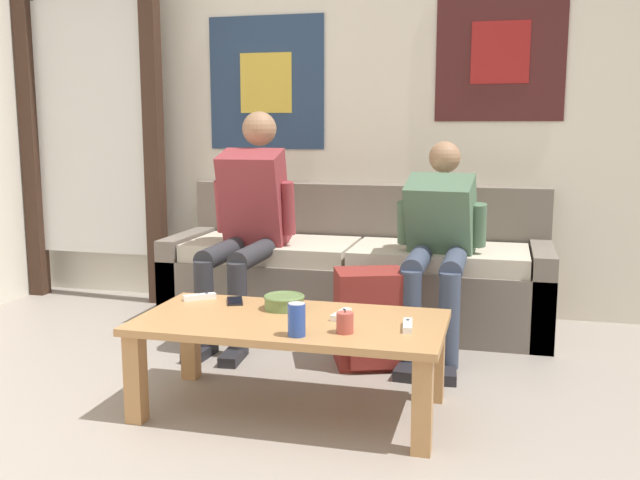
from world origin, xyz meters
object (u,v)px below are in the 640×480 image
Objects in this scene: person_seated_adult at (247,217)px; pillar_candle at (345,323)px; drink_can_blue at (297,320)px; game_controller_far_center at (341,314)px; game_controller_near_left at (408,326)px; coffee_table at (291,333)px; person_seated_teen at (438,239)px; couch at (357,276)px; game_controller_near_right at (200,297)px; ceramic_bowl at (284,301)px; cell_phone at (235,301)px; backpack at (370,320)px.

pillar_candle is at bearing -54.89° from person_seated_adult.
drink_can_blue is 0.84× the size of game_controller_far_center.
drink_can_blue is at bearing -152.93° from game_controller_near_left.
person_seated_teen reaches higher than coffee_table.
drink_can_blue is at bearing -153.95° from pillar_candle.
couch reaches higher than game_controller_near_right.
ceramic_bowl is 0.25m from cell_phone.
person_seated_teen is at bearing 71.33° from drink_can_blue.
pillar_candle is 0.62× the size of game_controller_near_left.
person_seated_teen reaches higher than game_controller_near_left.
coffee_table is 0.53m from game_controller_near_right.
game_controller_far_center is at bearing -91.66° from backpack.
drink_can_blue is 0.92× the size of game_controller_near_right.
game_controller_near_left and game_controller_far_center have the same top height.
coffee_table is 7.07× the size of ceramic_bowl.
drink_can_blue is at bearing -66.02° from ceramic_bowl.
game_controller_far_center is at bearing -11.22° from game_controller_near_right.
cell_phone is (0.17, -0.01, -0.01)m from game_controller_near_right.
coffee_table is 1.15× the size of person_seated_teen.
couch is at bearing 99.83° from pillar_candle.
drink_can_blue is (-0.12, -0.85, 0.23)m from backpack.
person_seated_adult is at bearing 179.26° from person_seated_teen.
person_seated_teen is at bearing 38.53° from game_controller_near_right.
coffee_table is 0.22m from game_controller_far_center.
game_controller_near_left is 0.30m from game_controller_far_center.
drink_can_blue reaches higher than game_controller_near_left.
person_seated_adult reaches higher than cell_phone.
game_controller_far_center is at bearing 161.82° from game_controller_near_left.
pillar_candle is (-0.24, -1.12, -0.15)m from person_seated_teen.
person_seated_teen is 0.58m from backpack.
drink_can_blue is (-0.16, -0.08, 0.02)m from pillar_candle.
pillar_candle is at bearing -24.90° from game_controller_near_right.
backpack is 3.46× the size of game_controller_near_right.
coffee_table is at bearing -89.59° from couch.
couch is at bearing 109.02° from game_controller_near_left.
backpack reaches higher than game_controller_far_center.
game_controller_near_right is (-0.74, 0.34, -0.03)m from pillar_candle.
game_controller_near_right is (0.06, -0.79, -0.26)m from person_seated_adult.
person_seated_teen is at bearing 56.15° from ceramic_bowl.
cell_phone is (-0.81, -0.79, -0.19)m from person_seated_teen.
drink_can_blue reaches higher than cell_phone.
person_seated_teen reaches higher than couch.
coffee_table is 0.30m from pillar_candle.
couch is 0.71m from person_seated_teen.
couch reaches higher than game_controller_far_center.
coffee_table is at bearing -108.07° from backpack.
person_seated_adult is 1.41m from pillar_candle.
backpack is 0.73m from game_controller_near_left.
game_controller_near_left is at bearing -70.98° from couch.
game_controller_near_right is at bearing 166.69° from game_controller_near_left.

